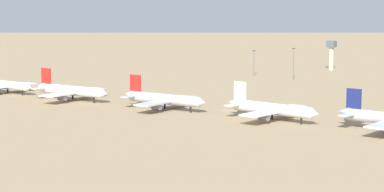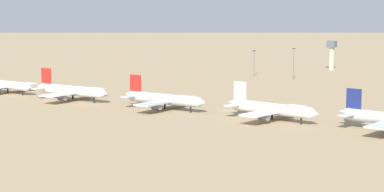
{
  "view_description": "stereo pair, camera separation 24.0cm",
  "coord_description": "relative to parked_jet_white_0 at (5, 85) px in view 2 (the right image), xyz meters",
  "views": [
    {
      "loc": [
        139.59,
        -243.11,
        43.32
      ],
      "look_at": [
        -11.12,
        -8.52,
        6.0
      ],
      "focal_mm": 65.94,
      "sensor_mm": 36.0,
      "label": 1
    },
    {
      "loc": [
        139.8,
        -242.98,
        43.32
      ],
      "look_at": [
        -11.12,
        -8.52,
        6.0
      ],
      "focal_mm": 65.94,
      "sensor_mm": 36.0,
      "label": 2
    }
  ],
  "objects": [
    {
      "name": "ridge_far_west",
      "position": [
        -413.69,
        1121.93,
        40.27
      ],
      "size": [
        375.68,
        328.69,
        88.73
      ],
      "primitive_type": "pyramid",
      "rotation": [
        0.0,
        0.0,
        0.12
      ],
      "color": "gray",
      "rests_on": "ground"
    },
    {
      "name": "control_tower",
      "position": [
        87.87,
        193.05,
        7.21
      ],
      "size": [
        5.2,
        5.2,
        18.73
      ],
      "color": "#C6B793",
      "rests_on": "ground"
    },
    {
      "name": "light_pole_west",
      "position": [
        62.86,
        134.79,
        4.67
      ],
      "size": [
        1.8,
        0.5,
        15.13
      ],
      "color": "#59595E",
      "rests_on": "ground"
    },
    {
      "name": "parked_jet_white_0",
      "position": [
        0.0,
        0.0,
        0.0
      ],
      "size": [
        37.81,
        31.86,
        12.49
      ],
      "rotation": [
        0.0,
        0.0,
        -0.07
      ],
      "color": "white",
      "rests_on": "ground"
    },
    {
      "name": "parked_jet_red_1",
      "position": [
        43.73,
        -2.03,
        0.39
      ],
      "size": [
        41.28,
        34.51,
        13.68
      ],
      "rotation": [
        0.0,
        0.0,
        -0.01
      ],
      "color": "white",
      "rests_on": "ground"
    },
    {
      "name": "ground",
      "position": [
        115.93,
        10.7,
        -4.09
      ],
      "size": [
        4000.0,
        4000.0,
        0.0
      ],
      "primitive_type": "plane",
      "color": "#9E8460"
    },
    {
      "name": "light_pole_east",
      "position": [
        91.59,
        127.41,
        6.09
      ],
      "size": [
        1.8,
        0.5,
        17.88
      ],
      "color": "#59595E",
      "rests_on": "ground"
    },
    {
      "name": "parked_jet_red_2",
      "position": [
        93.48,
        -1.58,
        0.3
      ],
      "size": [
        40.52,
        33.95,
        13.41
      ],
      "rotation": [
        0.0,
        0.0,
        -0.02
      ],
      "color": "silver",
      "rests_on": "ground"
    },
    {
      "name": "parked_jet_white_3",
      "position": [
        141.64,
        -1.43,
        0.27
      ],
      "size": [
        40.28,
        34.23,
        13.31
      ],
      "rotation": [
        0.0,
        0.0,
        -0.15
      ],
      "color": "white",
      "rests_on": "ground"
    }
  ]
}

